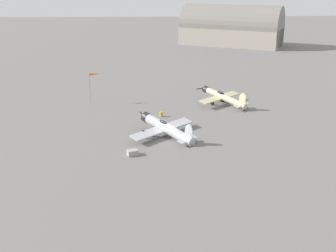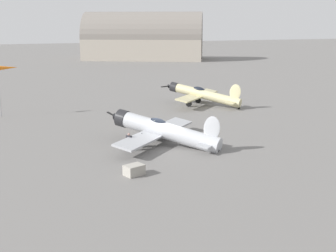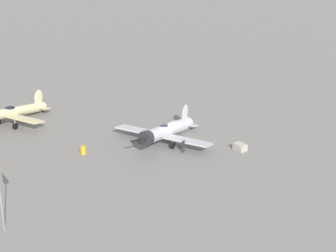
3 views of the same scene
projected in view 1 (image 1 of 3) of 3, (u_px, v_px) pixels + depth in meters
name	position (u px, v px, depth m)	size (l,w,h in m)	color
ground_plane	(168.00, 137.00, 65.29)	(400.00, 400.00, 0.00)	slate
airplane_foreground	(166.00, 128.00, 65.18)	(10.23, 10.17, 3.46)	#B7BABF
airplane_mid_apron	(223.00, 97.00, 80.97)	(9.37, 9.54, 3.31)	beige
ground_crew_mechanic	(143.00, 133.00, 64.28)	(0.45, 0.49, 1.60)	#2D2D33
equipment_crate	(132.00, 153.00, 58.59)	(1.65, 1.42, 0.77)	#9E998E
fuel_drum	(161.00, 114.00, 74.57)	(0.64, 0.64, 0.88)	gold
windsock_mast	(95.00, 75.00, 80.88)	(2.37, 0.87, 6.01)	gray
distant_hangar	(231.00, 30.00, 150.21)	(37.65, 29.07, 15.55)	#ADA393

